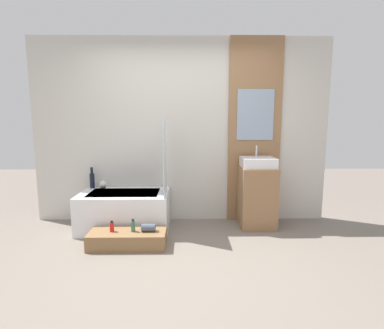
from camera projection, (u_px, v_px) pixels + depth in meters
name	position (u px, v px, depth m)	size (l,w,h in m)	color
ground_plane	(178.00, 272.00, 2.93)	(12.00, 12.00, 0.00)	slate
wall_tiled_back	(181.00, 131.00, 4.29)	(4.20, 0.06, 2.60)	beige
wall_wood_accent	(255.00, 130.00, 4.25)	(0.74, 0.04, 2.60)	#8E6642
bathtub	(125.00, 210.00, 4.04)	(1.18, 0.70, 0.50)	white
glass_shower_screen	(165.00, 157.00, 3.83)	(0.01, 0.45, 0.98)	silver
wooden_step_bench	(128.00, 239.00, 3.49)	(0.89, 0.36, 0.18)	olive
vanity_cabinet	(257.00, 197.00, 4.13)	(0.47, 0.49, 0.83)	#8E6642
sink	(258.00, 162.00, 4.05)	(0.45, 0.40, 0.28)	white
vase_tall_dark	(92.00, 180.00, 4.24)	(0.07, 0.07, 0.30)	black
vase_round_light	(103.00, 185.00, 4.24)	(0.11, 0.11, 0.11)	silver
bottle_soap_primary	(112.00, 227.00, 3.47)	(0.05, 0.05, 0.13)	red
bottle_soap_secondary	(133.00, 226.00, 3.47)	(0.05, 0.05, 0.15)	#38704C
towel_roll	(148.00, 228.00, 3.48)	(0.09, 0.09, 0.16)	#4C5666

